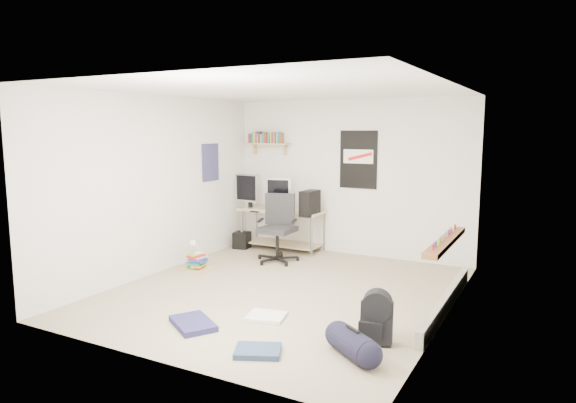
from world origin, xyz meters
The scene contains 26 objects.
floor centered at (0.00, 0.00, -0.01)m, with size 4.00×4.50×0.01m, color gray.
ceiling centered at (0.00, 0.00, 2.50)m, with size 4.00×4.50×0.01m, color white.
back_wall centered at (0.00, 2.25, 1.25)m, with size 4.00×0.01×2.50m, color silver.
left_wall centered at (-2.00, 0.00, 1.25)m, with size 0.01×4.50×2.50m, color silver.
right_wall centered at (2.00, 0.00, 1.25)m, with size 0.01×4.50×2.50m, color silver.
desk centered at (-1.10, 2.00, 0.36)m, with size 1.45×0.63×0.66m, color #C9AF8C.
monitor_left centered at (-1.65, 1.74, 0.90)m, with size 0.43×0.11×0.47m, color #9D9CA1.
monitor_right centered at (-1.02, 1.74, 0.87)m, with size 0.39×0.10×0.43m, color #9C9CA1.
pc_tower centered at (-0.49, 1.79, 0.86)m, with size 0.18×0.39×0.41m, color black.
keyboard centered at (-1.54, 1.74, 0.67)m, with size 0.36×0.13×0.02m, color black.
speaker_left centered at (-1.67, 1.85, 0.76)m, with size 0.10×0.10×0.19m, color black.
speaker_right centered at (-1.10, 1.74, 0.75)m, with size 0.09×0.09×0.19m, color black.
office_chair centered at (-0.78, 1.25, 0.49)m, with size 0.68×0.68×1.05m, color black.
wall_shelf centered at (-1.45, 2.14, 1.78)m, with size 0.80×0.22×0.24m, color tan.
poster_back_wall centered at (0.15, 2.23, 1.55)m, with size 0.62×0.03×0.92m, color black.
poster_left_wall centered at (-1.99, 1.20, 1.50)m, with size 0.02×0.42×0.60m, color navy.
window centered at (1.95, 0.30, 1.45)m, with size 0.10×1.50×1.26m, color brown.
baseboard_heater centered at (1.96, 0.30, 0.09)m, with size 0.08×2.50×0.18m, color #B7B2A8.
backpack centered at (1.54, -0.93, 0.20)m, with size 0.30×0.24×0.41m, color black.
duffel_bag centered at (1.46, -1.36, 0.14)m, with size 0.25×0.25×0.50m, color black.
tshirt centered at (0.28, -0.89, 0.02)m, with size 0.40×0.34×0.04m, color silver.
jeans_a centered at (-0.27, -1.45, 0.03)m, with size 0.55×0.35×0.06m, color #22224D.
jeans_b centered at (0.67, -1.69, 0.03)m, with size 0.42×0.31×0.05m, color navy.
book_stack centered at (-1.60, 0.32, 0.15)m, with size 0.44×0.36×0.30m, color brown.
desk_lamp centered at (-1.58, 0.30, 0.38)m, with size 0.11×0.19×0.19m, color white.
subwoofer centered at (-1.75, 1.73, 0.14)m, with size 0.25×0.25×0.28m, color black.
Camera 1 is at (3.01, -5.49, 2.05)m, focal length 32.00 mm.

